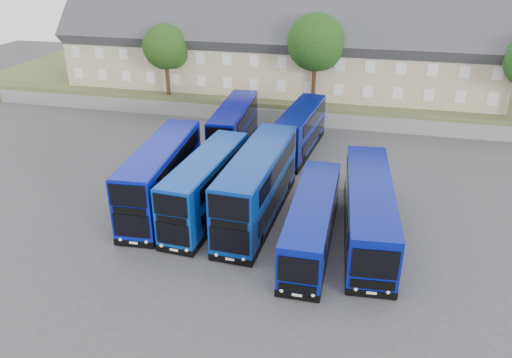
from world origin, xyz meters
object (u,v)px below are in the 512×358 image
Objects in this scene: dd_front_left at (162,177)px; coach_east_a at (312,222)px; tree_west at (167,48)px; dd_front_mid at (207,187)px; tree_mid at (317,44)px.

coach_east_a is at bearing -16.88° from dd_front_left.
coach_east_a is at bearing -50.89° from tree_west.
dd_front_mid is 0.94× the size of coach_east_a.
dd_front_left is 23.52m from tree_mid.
dd_front_mid is at bearing -101.90° from tree_mid.
tree_mid reaches higher than dd_front_mid.
dd_front_mid is (3.54, -0.51, -0.14)m from dd_front_left.
tree_west is at bearing 106.84° from dd_front_left.
dd_front_left is 1.53× the size of tree_west.
dd_front_mid is 7.88m from coach_east_a.
coach_east_a is at bearing -82.85° from tree_mid.
dd_front_left is at bearing -69.29° from tree_west.
coach_east_a is at bearing -11.07° from dd_front_mid.
dd_front_mid is at bearing -61.84° from tree_west.
dd_front_left is 1.28× the size of tree_mid.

